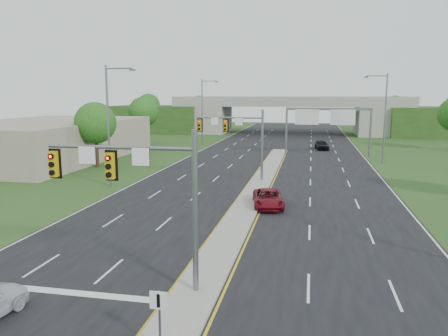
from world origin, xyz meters
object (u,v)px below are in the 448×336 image
Objects in this scene: overpass at (290,118)px; car_far_a at (268,198)px; keep_right_sign at (159,311)px; signal_mast_near at (142,183)px; car_far_c at (322,145)px; sign_gantry at (327,118)px; signal_mast_far at (239,133)px.

car_far_a is at bearing -88.61° from overpass.
signal_mast_near is at bearing 116.94° from keep_right_sign.
signal_mast_near is 1.63× the size of car_far_c.
signal_mast_near is 16.28m from car_far_a.
sign_gantry reaches higher than car_far_a.
signal_mast_near reaches higher than keep_right_sign.
overpass is at bearing 81.87° from car_far_a.
signal_mast_far reaches higher than car_far_a.
signal_mast_far is 11.20m from car_far_a.
signal_mast_near is 53.19m from car_far_c.
car_far_c is at bearing 80.69° from signal_mast_near.
signal_mast_far is 0.60× the size of sign_gantry.
signal_mast_near is 0.09× the size of overpass.
signal_mast_far is 21.91m from sign_gantry.
overpass is 17.12× the size of car_far_a.
keep_right_sign is at bearing -97.70° from sign_gantry.
signal_mast_far is 1.63× the size of car_far_c.
car_far_a is (3.84, -9.70, -4.06)m from signal_mast_far.
sign_gantry is 2.69× the size of car_far_c.
overpass is (2.26, 55.07, -1.17)m from signal_mast_far.
car_far_c is at bearing 73.18° from car_far_a.
car_far_c is (8.58, 27.34, -3.97)m from signal_mast_far.
car_far_a is (-5.11, -29.70, -4.57)m from sign_gantry.
signal_mast_near and signal_mast_far have the same top height.
signal_mast_far is 1.50× the size of car_far_a.
signal_mast_far is at bearing -92.35° from overpass.
keep_right_sign is 84.55m from overpass.
car_far_c is (6.32, -27.74, -2.80)m from overpass.
signal_mast_far is 55.13m from overpass.
car_far_a is at bearing -106.97° from car_far_c.
signal_mast_near is at bearing -113.60° from car_far_a.
car_far_c is (8.58, 52.34, -3.97)m from signal_mast_near.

